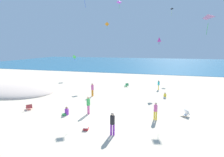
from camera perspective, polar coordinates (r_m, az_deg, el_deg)
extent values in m
plane|color=beige|center=(25.59, 2.54, -3.94)|extent=(120.00, 120.00, 0.00)
cube|color=#236084|center=(71.57, 10.79, 4.87)|extent=(120.00, 60.00, 0.05)
ellipsoid|color=beige|center=(28.61, -28.46, -3.66)|extent=(11.45, 8.01, 1.75)
cube|color=white|center=(17.72, 21.86, -10.47)|extent=(0.70, 0.72, 0.03)
cube|color=white|center=(17.82, 22.52, -9.69)|extent=(0.52, 0.59, 0.43)
cylinder|color=#B7B7BC|center=(17.47, 22.10, -11.08)|extent=(0.02, 0.02, 0.17)
cylinder|color=#B7B7BC|center=(17.85, 20.90, -10.55)|extent=(0.02, 0.02, 0.17)
cube|color=#D13D3D|center=(19.99, -24.70, -8.27)|extent=(0.75, 0.75, 0.03)
cube|color=#D13D3D|center=(19.68, -24.66, -8.02)|extent=(0.54, 0.54, 0.36)
cylinder|color=#B7B7BC|center=(20.15, -25.51, -8.49)|extent=(0.02, 0.02, 0.20)
cylinder|color=#B7B7BC|center=(20.19, -23.93, -8.34)|extent=(0.02, 0.02, 0.20)
cube|color=#2D9956|center=(28.51, 4.46, -2.20)|extent=(0.71, 0.72, 0.03)
cube|color=#2D9956|center=(28.29, 4.77, -1.91)|extent=(0.50, 0.53, 0.39)
cylinder|color=#B7B7BC|center=(28.46, 3.84, -2.37)|extent=(0.02, 0.02, 0.15)
cylinder|color=#B7B7BC|center=(28.80, 4.76, -2.23)|extent=(0.02, 0.02, 0.15)
cube|color=red|center=(14.25, -8.16, -15.22)|extent=(0.44, 0.59, 0.19)
cube|color=white|center=(14.20, -8.18, -14.80)|extent=(0.46, 0.60, 0.04)
cylinder|color=#D8599E|center=(17.19, -7.56, -9.58)|extent=(0.14, 0.14, 0.83)
cylinder|color=#D8599E|center=(17.03, -7.28, -9.76)|extent=(0.14, 0.14, 0.83)
cylinder|color=green|center=(16.88, -7.48, -7.35)|extent=(0.47, 0.47, 0.62)
sphere|color=tan|center=(16.77, -7.51, -6.00)|extent=(0.23, 0.23, 0.23)
cylinder|color=orange|center=(22.82, -6.30, -4.64)|extent=(0.14, 0.14, 0.83)
cylinder|color=orange|center=(22.97, -6.04, -4.54)|extent=(0.14, 0.14, 0.83)
cylinder|color=#D8599E|center=(22.72, -6.21, -2.82)|extent=(0.40, 0.40, 0.62)
sphere|color=tan|center=(22.64, -6.23, -1.81)|extent=(0.23, 0.23, 0.23)
cylinder|color=yellow|center=(27.14, 14.44, -2.70)|extent=(0.12, 0.12, 0.69)
cylinder|color=yellow|center=(26.99, 14.44, -2.77)|extent=(0.12, 0.12, 0.69)
cylinder|color=#19ADB2|center=(26.94, 14.49, -1.49)|extent=(0.28, 0.28, 0.51)
sphere|color=tan|center=(26.88, 14.52, -0.77)|extent=(0.19, 0.19, 0.19)
cylinder|color=yellow|center=(16.08, 13.78, -11.32)|extent=(0.13, 0.13, 0.76)
cylinder|color=yellow|center=(16.14, 13.21, -11.21)|extent=(0.13, 0.13, 0.76)
cylinder|color=#D8599E|center=(15.88, 13.59, -9.02)|extent=(0.39, 0.39, 0.57)
sphere|color=beige|center=(15.76, 13.65, -7.71)|extent=(0.21, 0.21, 0.21)
cylinder|color=purple|center=(13.17, 0.54, -15.81)|extent=(0.14, 0.14, 0.83)
cylinder|color=purple|center=(13.18, -0.30, -15.77)|extent=(0.14, 0.14, 0.83)
cylinder|color=black|center=(12.88, 0.12, -12.88)|extent=(0.38, 0.38, 0.62)
sphere|color=beige|center=(12.72, 0.12, -11.17)|extent=(0.23, 0.23, 0.23)
cylinder|color=yellow|center=(23.10, 16.36, -5.23)|extent=(0.39, 0.39, 0.50)
sphere|color=beige|center=(23.01, 16.40, -4.42)|extent=(0.20, 0.20, 0.20)
cube|color=white|center=(22.96, 16.23, -5.78)|extent=(0.33, 0.41, 0.14)
cylinder|color=purple|center=(17.33, -14.08, -10.13)|extent=(0.50, 0.50, 0.55)
sphere|color=#A87A5B|center=(17.21, -14.13, -8.96)|extent=(0.22, 0.22, 0.22)
cube|color=green|center=(17.32, -14.72, -10.86)|extent=(0.46, 0.49, 0.16)
cube|color=green|center=(35.77, -11.77, 6.67)|extent=(0.86, 0.35, 0.83)
cylinder|color=blue|center=(35.80, -11.74, 5.75)|extent=(0.08, 0.09, 0.53)
cube|color=orange|center=(32.88, -1.60, 16.77)|extent=(0.73, 0.29, 0.76)
cylinder|color=#1EADAD|center=(32.81, -1.59, 15.72)|extent=(0.05, 0.09, 0.67)
cone|color=#DB3DA8|center=(27.29, 14.65, 11.85)|extent=(0.81, 0.78, 0.72)
cylinder|color=black|center=(27.28, 14.61, 10.78)|extent=(0.07, 0.06, 0.47)
pyramid|color=purple|center=(24.30, 2.35, 23.03)|extent=(0.63, 0.54, 0.34)
cylinder|color=green|center=(24.14, 2.30, 21.71)|extent=(0.04, 0.06, 0.44)
pyramid|color=black|center=(44.48, 18.29, 20.22)|extent=(0.79, 0.74, 0.42)
cylinder|color=#99DB33|center=(44.26, 18.26, 18.99)|extent=(0.10, 0.15, 1.13)
pyramid|color=pink|center=(18.04, 27.96, 17.00)|extent=(1.07, 1.06, 0.57)
cylinder|color=green|center=(17.99, 27.82, 13.67)|extent=(0.15, 0.15, 0.98)
cylinder|color=blue|center=(20.13, -8.64, 22.83)|extent=(0.24, 0.06, 1.16)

